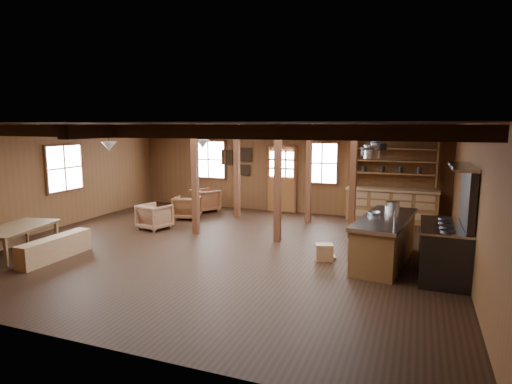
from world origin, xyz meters
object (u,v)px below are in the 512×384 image
at_px(armchair_a, 187,208).
at_px(dining_table, 19,240).
at_px(kitchen_island, 384,240).
at_px(armchair_b, 205,200).
at_px(commercial_range, 448,243).
at_px(armchair_c, 155,217).

bearing_deg(armchair_a, dining_table, 56.67).
height_order(kitchen_island, armchair_a, kitchen_island).
xyz_separation_m(kitchen_island, armchair_b, (-5.81, 3.31, -0.11)).
xyz_separation_m(kitchen_island, armchair_a, (-5.79, 2.16, -0.14)).
relative_size(commercial_range, armchair_c, 2.76).
bearing_deg(armchair_a, armchair_b, -102.35).
distance_m(commercial_range, armchair_c, 7.21).
relative_size(dining_table, armchair_c, 2.29).
distance_m(commercial_range, armchair_b, 7.92).
distance_m(armchair_b, armchair_c, 2.57).
xyz_separation_m(armchair_b, armchair_c, (-0.16, -2.57, -0.02)).
bearing_deg(armchair_b, dining_table, 107.06).
distance_m(commercial_range, armchair_a, 7.43).
bearing_deg(dining_table, armchair_a, -30.27).
xyz_separation_m(dining_table, armchair_b, (1.61, 5.53, 0.06)).
xyz_separation_m(kitchen_island, dining_table, (-7.41, -2.22, -0.18)).
bearing_deg(dining_table, commercial_range, -88.59).
distance_m(kitchen_island, commercial_range, 1.25).
height_order(commercial_range, armchair_b, commercial_range).
distance_m(kitchen_island, armchair_b, 6.68).
bearing_deg(armchair_a, kitchen_island, 146.55).
bearing_deg(kitchen_island, armchair_a, 166.82).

